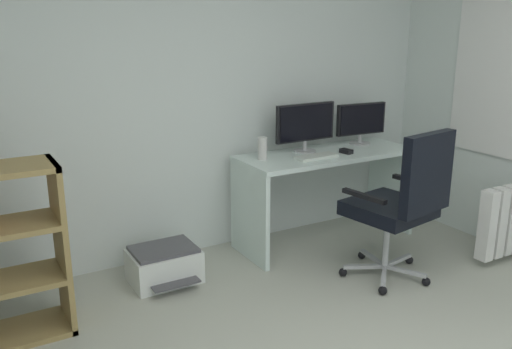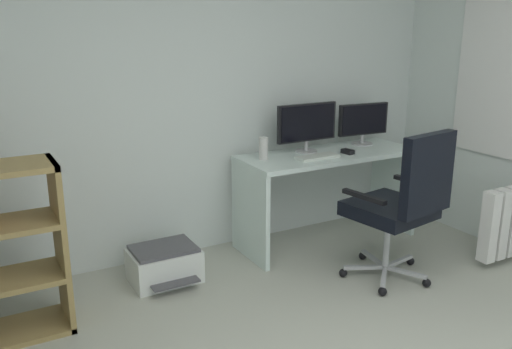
# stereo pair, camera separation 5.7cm
# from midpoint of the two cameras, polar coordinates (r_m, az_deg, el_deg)

# --- Properties ---
(wall_back) EXTENTS (4.52, 0.10, 2.65)m
(wall_back) POSITION_cam_midpoint_polar(r_m,az_deg,el_deg) (4.06, -8.79, 9.56)
(wall_back) COLOR silver
(wall_back) RESTS_ON ground
(desk) EXTENTS (1.47, 0.56, 0.75)m
(desk) POSITION_cam_midpoint_polar(r_m,az_deg,el_deg) (4.39, 7.07, -0.20)
(desk) COLOR white
(desk) RESTS_ON ground
(monitor_main) EXTENTS (0.54, 0.18, 0.39)m
(monitor_main) POSITION_cam_midpoint_polar(r_m,az_deg,el_deg) (4.30, 4.86, 5.32)
(monitor_main) COLOR #B2B5B7
(monitor_main) RESTS_ON desk
(monitor_secondary) EXTENTS (0.47, 0.18, 0.35)m
(monitor_secondary) POSITION_cam_midpoint_polar(r_m,az_deg,el_deg) (4.65, 10.69, 5.59)
(monitor_secondary) COLOR #B2B5B7
(monitor_secondary) RESTS_ON desk
(keyboard) EXTENTS (0.34, 0.13, 0.02)m
(keyboard) POSITION_cam_midpoint_polar(r_m,az_deg,el_deg) (4.15, 6.00, 1.89)
(keyboard) COLOR silver
(keyboard) RESTS_ON desk
(computer_mouse) EXTENTS (0.07, 0.11, 0.03)m
(computer_mouse) POSITION_cam_midpoint_polar(r_m,az_deg,el_deg) (4.32, 9.13, 2.45)
(computer_mouse) COLOR black
(computer_mouse) RESTS_ON desk
(desktop_speaker) EXTENTS (0.07, 0.07, 0.17)m
(desktop_speaker) POSITION_cam_midpoint_polar(r_m,az_deg,el_deg) (4.06, 0.28, 2.77)
(desktop_speaker) COLOR silver
(desktop_speaker) RESTS_ON desk
(office_chair) EXTENTS (0.65, 0.67, 1.08)m
(office_chair) POSITION_cam_midpoint_polar(r_m,az_deg,el_deg) (3.77, 14.76, -2.59)
(office_chair) COLOR #B7BABC
(office_chair) RESTS_ON ground
(printer) EXTENTS (0.47, 0.44, 0.25)m
(printer) POSITION_cam_midpoint_polar(r_m,az_deg,el_deg) (3.87, -10.09, -9.36)
(printer) COLOR white
(printer) RESTS_ON ground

